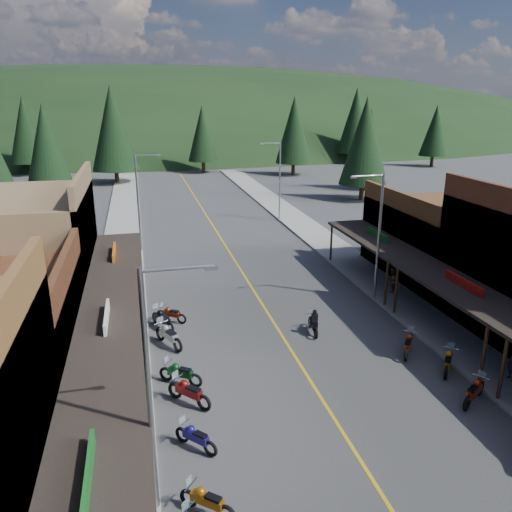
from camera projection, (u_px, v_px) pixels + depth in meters
ground at (310, 380)px, 22.70m from camera, size 220.00×220.00×0.00m
centerline at (230, 253)px, 41.23m from camera, size 0.15×90.00×0.01m
sidewalk_west at (121, 259)px, 39.30m from camera, size 3.40×94.00×0.15m
sidewalk_east at (329, 245)px, 43.12m from camera, size 3.40×94.00×0.15m
shop_west_3 at (24, 255)px, 29.07m from camera, size 10.90×10.20×8.20m
shop_east_3 at (442, 241)px, 35.42m from camera, size 10.90×10.20×6.20m
streetlight_0 at (154, 384)px, 14.25m from camera, size 2.16×0.18×8.00m
streetlight_1 at (140, 199)px, 40.20m from camera, size 2.16×0.18×8.00m
streetlight_2 at (377, 232)px, 30.28m from camera, size 2.16×0.18×8.00m
streetlight_3 at (278, 178)px, 50.67m from camera, size 2.16×0.18×8.00m
ridge_hill at (159, 140)px, 147.80m from camera, size 310.00×140.00×60.00m
pine_1 at (26, 130)px, 80.09m from camera, size 5.88×5.88×12.50m
pine_2 at (113, 128)px, 71.81m from camera, size 6.72×6.72×14.00m
pine_3 at (203, 133)px, 82.76m from camera, size 5.04×5.04×11.00m
pine_4 at (294, 130)px, 80.05m from camera, size 5.88×5.88×12.50m
pine_5 at (356, 121)px, 94.46m from camera, size 6.72×6.72×14.00m
pine_6 at (435, 130)px, 90.14m from camera, size 5.04×5.04×11.00m
pine_9 at (369, 142)px, 67.73m from camera, size 4.93×4.93×10.80m
pine_10 at (46, 142)px, 63.01m from camera, size 5.38×5.38×11.60m
pine_11 at (365, 141)px, 60.12m from camera, size 5.82×5.82×12.40m
bike_west_5 at (207, 500)px, 15.23m from camera, size 1.90×1.74×1.11m
bike_west_6 at (196, 436)px, 18.09m from camera, size 1.75×1.84×1.09m
bike_west_7 at (189, 391)px, 20.71m from camera, size 2.07×2.15×1.28m
bike_west_8 at (180, 372)px, 22.20m from camera, size 2.11×1.75×1.19m
bike_west_9 at (169, 334)px, 25.58m from camera, size 1.79×2.43×1.34m
bike_west_10 at (163, 318)px, 27.51m from camera, size 1.64×2.29×1.25m
bike_west_11 at (171, 313)px, 28.38m from camera, size 1.88×1.59×1.06m
bike_east_6 at (474, 390)px, 20.84m from camera, size 2.12×1.73×1.19m
bike_east_7 at (448, 361)px, 23.20m from camera, size 1.82×2.01×1.17m
bike_east_8 at (408, 343)px, 24.80m from camera, size 1.78×2.10×1.19m
rider_on_bike at (313, 323)px, 27.06m from camera, size 0.86×1.97×1.45m
pedestrian_east_b at (392, 280)px, 32.27m from camera, size 0.91×0.89×1.67m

